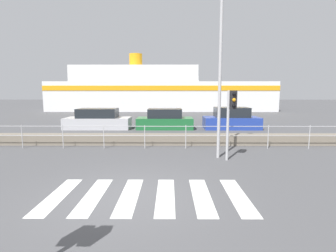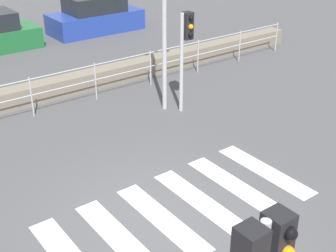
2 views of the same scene
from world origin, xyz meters
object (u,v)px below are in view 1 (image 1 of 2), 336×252
streetlamp (222,55)px  parked_car_blue (231,120)px  ferry_boat (157,92)px  parked_car_silver (98,120)px  parked_car_green (165,120)px  traffic_light_far (231,109)px

streetlamp → parked_car_blue: size_ratio=1.66×
ferry_boat → parked_car_silver: 19.74m
ferry_boat → parked_car_blue: ferry_boat is taller
streetlamp → parked_car_blue: streetlamp is taller
parked_car_blue → streetlamp: bearing=-106.1°
parked_car_green → parked_car_blue: (4.66, 0.00, 0.04)m
parked_car_blue → traffic_light_far: bearing=-103.4°
parked_car_silver → parked_car_green: bearing=0.0°
ferry_boat → parked_car_green: (1.53, -19.39, -1.97)m
parked_car_silver → parked_car_green: 4.71m
traffic_light_far → streetlamp: streetlamp is taller
traffic_light_far → streetlamp: (-0.38, 0.17, 2.00)m
traffic_light_far → ferry_boat: (-4.15, 27.93, 0.64)m
traffic_light_far → parked_car_silver: bearing=130.6°
parked_car_blue → parked_car_green: bearing=-180.0°
parked_car_silver → parked_car_blue: 9.37m
traffic_light_far → parked_car_blue: size_ratio=0.69×
traffic_light_far → parked_car_green: size_ratio=0.68×
ferry_boat → parked_car_blue: (6.19, -19.39, -1.93)m
streetlamp → parked_car_green: streetlamp is taller
streetlamp → parked_car_green: bearing=105.0°
streetlamp → parked_car_silver: size_ratio=1.41×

